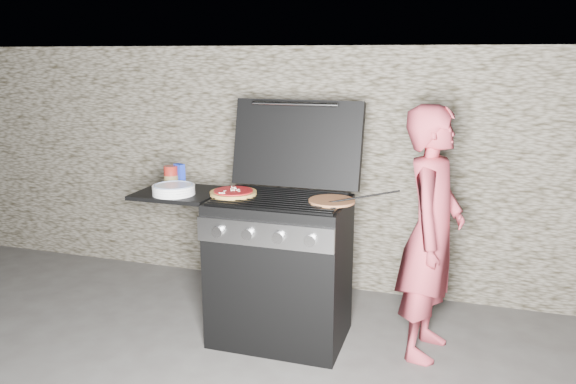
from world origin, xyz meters
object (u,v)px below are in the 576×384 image
(gas_grill, at_px, (242,265))
(person, at_px, (431,234))
(pizza_topped, at_px, (233,192))
(sauce_jar, at_px, (171,176))

(gas_grill, bearing_deg, person, 5.38)
(pizza_topped, relative_size, person, 0.19)
(gas_grill, height_order, pizza_topped, pizza_topped)
(pizza_topped, distance_m, sauce_jar, 0.49)
(gas_grill, height_order, sauce_jar, sauce_jar)
(sauce_jar, bearing_deg, pizza_topped, -12.03)
(sauce_jar, bearing_deg, gas_grill, -9.73)
(pizza_topped, bearing_deg, gas_grill, 15.53)
(gas_grill, xyz_separation_m, pizza_topped, (-0.04, -0.01, 0.47))
(gas_grill, distance_m, pizza_topped, 0.47)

